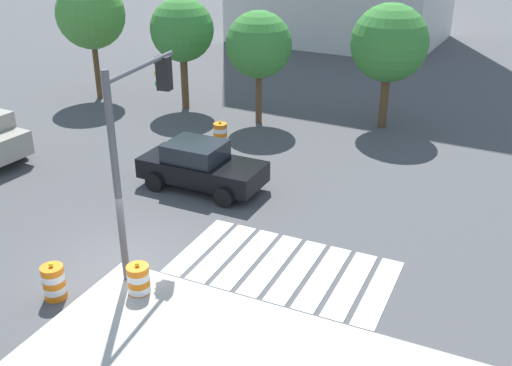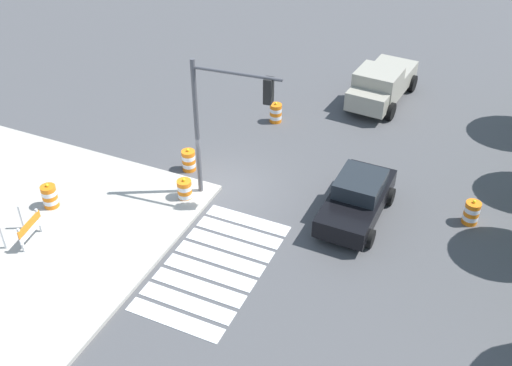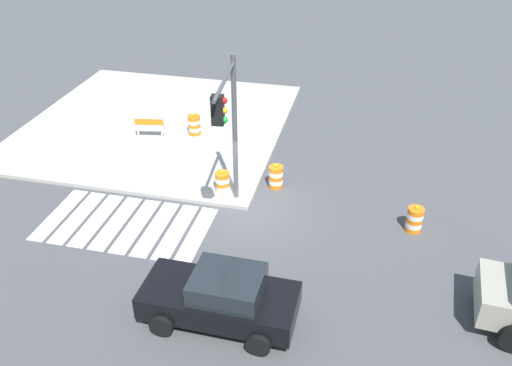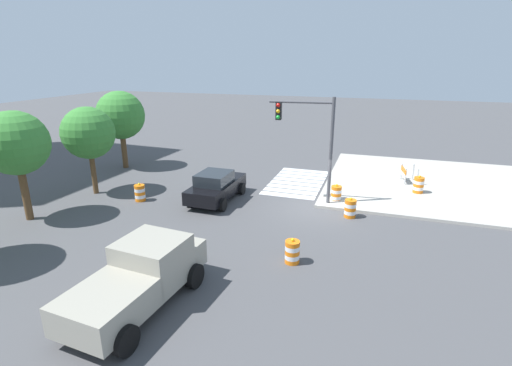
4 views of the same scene
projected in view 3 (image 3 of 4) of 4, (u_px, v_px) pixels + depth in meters
ground_plane at (248, 211)px, 19.56m from camera, size 120.00×120.00×0.00m
sidewalk_corner at (157, 123)px, 25.63m from camera, size 12.00×12.00×0.15m
crosswalk_stripes at (126, 224)px, 18.84m from camera, size 5.85×3.20×0.02m
sports_car at (221, 297)px, 14.63m from camera, size 4.33×2.19×1.63m
traffic_barrel_near_corner at (223, 183)px, 20.33m from camera, size 0.56×0.56×1.02m
traffic_barrel_median_near at (415, 219)px, 18.32m from camera, size 0.56×0.56×1.02m
traffic_barrel_median_far at (276, 177)px, 20.72m from camera, size 0.56×0.56×1.02m
traffic_barrel_on_sidewalk at (194, 125)px, 24.30m from camera, size 0.56×0.56×1.02m
construction_barricade at (150, 124)px, 24.10m from camera, size 1.35×0.97×1.00m
traffic_light_pole at (229, 118)px, 17.14m from camera, size 0.64×3.28×5.50m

